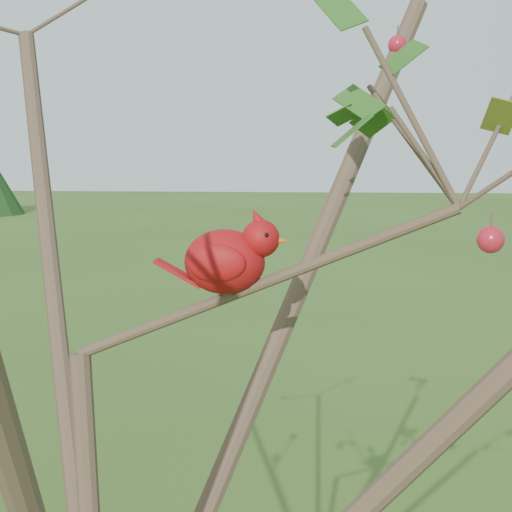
{
  "coord_description": "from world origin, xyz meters",
  "views": [
    {
      "loc": [
        0.35,
        -1.13,
        2.29
      ],
      "look_at": [
        0.24,
        0.08,
        2.12
      ],
      "focal_mm": 55.0,
      "sensor_mm": 36.0,
      "label": 1
    }
  ],
  "objects": [
    {
      "name": "crabapple_tree",
      "position": [
        0.03,
        -0.02,
        2.12
      ],
      "size": [
        2.35,
        2.05,
        2.95
      ],
      "color": "#423224",
      "rests_on": "ground"
    },
    {
      "name": "cardinal",
      "position": [
        0.2,
        0.08,
        2.12
      ],
      "size": [
        0.21,
        0.11,
        0.15
      ],
      "rotation": [
        0.0,
        0.0,
        -0.06
      ],
      "color": "#9D0D0E",
      "rests_on": "ground"
    },
    {
      "name": "distant_trees",
      "position": [
        -2.78,
        24.98,
        1.41
      ],
      "size": [
        38.85,
        13.18,
        3.09
      ],
      "color": "#423224",
      "rests_on": "ground"
    }
  ]
}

